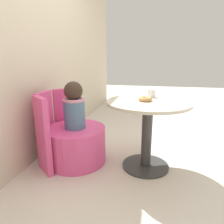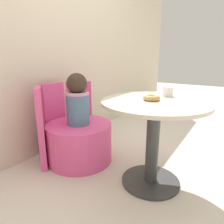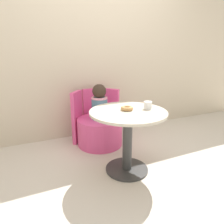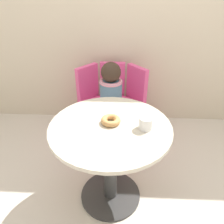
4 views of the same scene
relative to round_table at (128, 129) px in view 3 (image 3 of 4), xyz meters
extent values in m
plane|color=beige|center=(0.08, 0.03, -0.47)|extent=(12.00, 12.00, 0.00)
cube|color=beige|center=(0.08, 1.16, 0.73)|extent=(6.00, 0.06, 2.40)
cylinder|color=#333333|center=(0.00, 0.00, -0.46)|extent=(0.45, 0.45, 0.02)
cylinder|color=#333333|center=(0.00, 0.00, -0.15)|extent=(0.10, 0.10, 0.61)
cylinder|color=beige|center=(0.00, 0.00, 0.17)|extent=(0.76, 0.76, 0.02)
cylinder|color=#E54C8C|center=(-0.03, 0.70, -0.29)|extent=(0.60, 0.60, 0.36)
cube|color=#E54C8C|center=(-0.03, 1.03, -0.11)|extent=(0.25, 0.05, 0.71)
cube|color=#E54C8C|center=(0.22, 0.91, -0.11)|extent=(0.20, 0.23, 0.71)
cube|color=#E54C8C|center=(-0.28, 0.91, -0.11)|extent=(0.20, 0.23, 0.71)
cylinder|color=slate|center=(-0.03, 0.70, 0.04)|extent=(0.20, 0.20, 0.29)
torus|color=pink|center=(-0.03, 0.70, 0.17)|extent=(0.21, 0.21, 0.04)
sphere|color=#38281E|center=(-0.03, 0.70, 0.26)|extent=(0.18, 0.18, 0.18)
torus|color=tan|center=(0.00, 0.03, 0.20)|extent=(0.12, 0.12, 0.04)
cylinder|color=white|center=(0.21, -0.02, 0.22)|extent=(0.08, 0.08, 0.08)
camera|label=1|loc=(-1.79, -0.05, 0.56)|focal=32.00mm
camera|label=2|loc=(-1.32, -0.49, 0.49)|focal=32.00mm
camera|label=3|loc=(-0.91, -1.64, 0.74)|focal=32.00mm
camera|label=4|loc=(0.06, -1.10, 0.96)|focal=35.00mm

